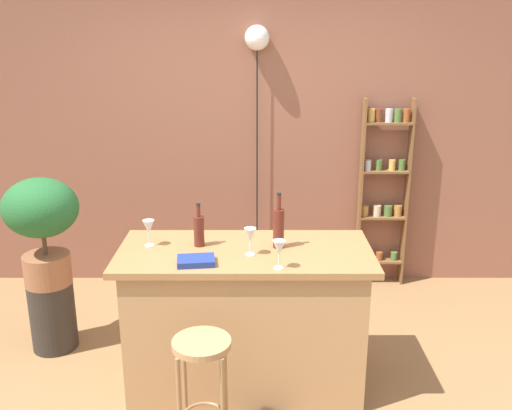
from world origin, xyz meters
TOP-DOWN VIEW (x-y plane):
  - back_wall at (0.00, 1.95)m, footprint 6.40×0.10m
  - kitchen_counter at (0.00, 0.30)m, footprint 1.53×0.70m
  - bar_stool at (-0.21, -0.33)m, footprint 0.30×0.30m
  - spice_shelf at (1.16, 1.82)m, footprint 0.42×0.12m
  - plant_stool at (-1.37, 0.72)m, footprint 0.31×0.31m
  - potted_plant at (-1.37, 0.72)m, footprint 0.50×0.45m
  - bottle_wine_red at (0.20, 0.34)m, footprint 0.07×0.07m
  - bottle_soda_blue at (-0.28, 0.37)m, footprint 0.06×0.06m
  - wine_glass_left at (0.19, 0.02)m, footprint 0.07×0.07m
  - wine_glass_center at (-0.58, 0.37)m, footprint 0.07×0.07m
  - wine_glass_right at (0.03, 0.22)m, footprint 0.07×0.07m
  - cookbook at (-0.27, 0.09)m, footprint 0.23×0.17m
  - pendant_globe_light at (0.08, 1.84)m, footprint 0.20×0.20m

SIDE VIEW (x-z plane):
  - plant_stool at x=-1.37m, z-range 0.00..0.49m
  - kitchen_counter at x=0.00m, z-range 0.00..0.92m
  - bar_stool at x=-0.21m, z-range 0.15..0.82m
  - spice_shelf at x=1.16m, z-range 0.06..1.70m
  - cookbook at x=-0.27m, z-range 0.91..0.95m
  - potted_plant at x=-1.37m, z-range 0.58..1.34m
  - bottle_soda_blue at x=-0.28m, z-range 0.88..1.15m
  - wine_glass_left at x=0.19m, z-range 0.95..1.11m
  - wine_glass_center at x=-0.58m, z-range 0.95..1.11m
  - wine_glass_right at x=0.03m, z-range 0.95..1.11m
  - bottle_wine_red at x=0.20m, z-range 0.87..1.21m
  - back_wall at x=0.00m, z-range 0.00..2.80m
  - pendant_globe_light at x=0.08m, z-range 0.97..3.18m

